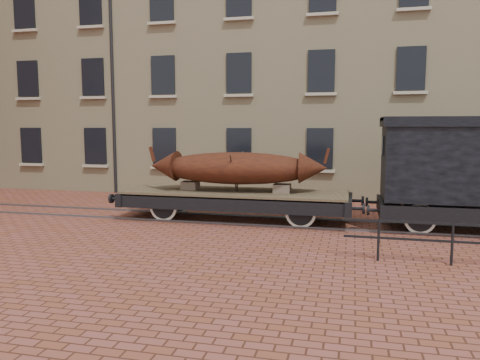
# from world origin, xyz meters

# --- Properties ---
(ground) EXTENTS (90.00, 90.00, 0.00)m
(ground) POSITION_xyz_m (0.00, 0.00, 0.00)
(ground) COLOR brown
(warehouse_cream) EXTENTS (40.00, 10.19, 14.00)m
(warehouse_cream) POSITION_xyz_m (3.00, 9.99, 7.00)
(warehouse_cream) COLOR beige
(warehouse_cream) RESTS_ON ground
(rail_track) EXTENTS (30.00, 1.52, 0.06)m
(rail_track) POSITION_xyz_m (0.00, 0.00, 0.03)
(rail_track) COLOR #59595E
(rail_track) RESTS_ON ground
(flatcar_wagon) EXTENTS (8.36, 2.27, 1.26)m
(flatcar_wagon) POSITION_xyz_m (-1.42, 0.00, 0.79)
(flatcar_wagon) COLOR brown
(flatcar_wagon) RESTS_ON ground
(iron_boat) EXTENTS (6.05, 2.02, 1.47)m
(iron_boat) POSITION_xyz_m (-1.37, 0.00, 1.76)
(iron_boat) COLOR #4C1E0E
(iron_boat) RESTS_ON flatcar_wagon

